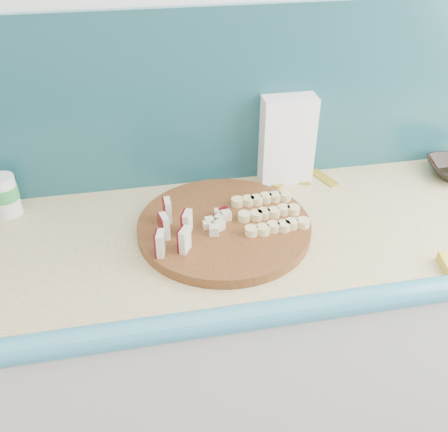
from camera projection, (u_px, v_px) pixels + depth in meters
name	position (u px, v px, depth m)	size (l,w,h in m)	color
kitchen_counter	(226.00, 351.00, 1.55)	(2.20, 0.63, 0.91)	beige
backsplash	(207.00, 101.00, 1.39)	(2.20, 0.02, 0.50)	teal
cutting_board	(224.00, 227.00, 1.30)	(0.45, 0.45, 0.03)	#451D0E
apple_wedges	(172.00, 228.00, 1.21)	(0.09, 0.18, 0.06)	beige
apple_chunks	(214.00, 221.00, 1.27)	(0.07, 0.07, 0.02)	beige
banana_slices	(270.00, 213.00, 1.31)	(0.18, 0.18, 0.02)	#D6C683
flour_bag	(285.00, 137.00, 1.47)	(0.15, 0.11, 0.26)	white
canister	(5.00, 195.00, 1.34)	(0.07, 0.07, 0.12)	white
banana_peel	(303.00, 175.00, 1.54)	(0.21, 0.18, 0.01)	gold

